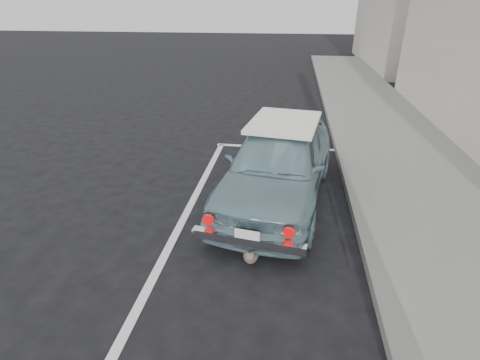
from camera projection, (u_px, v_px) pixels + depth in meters
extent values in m
cube|color=silver|center=(279.00, 147.00, 8.96)|extent=(3.00, 0.12, 0.01)
cube|color=silver|center=(183.00, 220.00, 6.01)|extent=(0.12, 7.00, 0.01)
imported|color=#6B8D9A|center=(278.00, 163.00, 6.40)|extent=(2.20, 4.19, 1.36)
cube|color=white|center=(284.00, 122.00, 6.48)|extent=(1.34, 1.67, 0.07)
cube|color=silver|center=(248.00, 241.00, 4.85)|extent=(1.52, 0.35, 0.12)
cube|color=white|center=(247.00, 236.00, 4.77)|extent=(0.33, 0.07, 0.17)
cylinder|color=red|center=(208.00, 220.00, 4.86)|extent=(0.15, 0.06, 0.15)
cylinder|color=red|center=(289.00, 233.00, 4.59)|extent=(0.15, 0.06, 0.15)
cylinder|color=red|center=(209.00, 231.00, 4.94)|extent=(0.12, 0.06, 0.12)
cylinder|color=red|center=(288.00, 245.00, 4.66)|extent=(0.12, 0.06, 0.12)
ellipsoid|color=#736357|center=(251.00, 254.00, 5.04)|extent=(0.21, 0.33, 0.20)
sphere|color=#736357|center=(250.00, 256.00, 4.88)|extent=(0.13, 0.13, 0.13)
cone|color=#736357|center=(247.00, 252.00, 4.86)|extent=(0.04, 0.04, 0.05)
cone|color=#736357|center=(253.00, 253.00, 4.85)|extent=(0.04, 0.04, 0.05)
cylinder|color=#736357|center=(256.00, 251.00, 5.22)|extent=(0.11, 0.21, 0.03)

